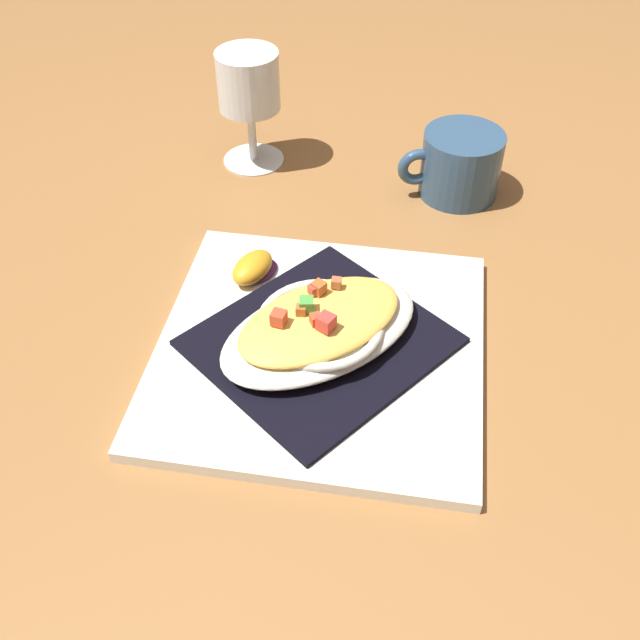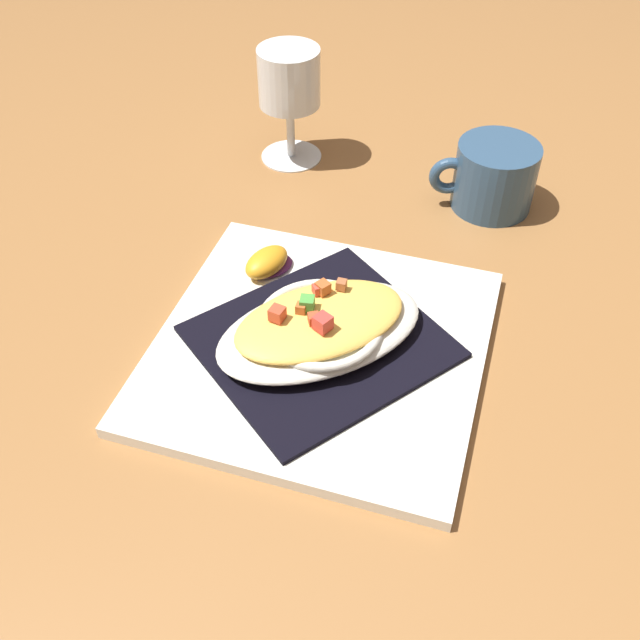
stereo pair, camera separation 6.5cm
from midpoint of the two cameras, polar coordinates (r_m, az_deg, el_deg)
The scene contains 7 objects.
ground_plane at distance 0.68m, azimuth 2.73°, elevation -2.69°, with size 2.60×2.60×0.00m, color olive.
square_plate at distance 0.68m, azimuth 2.75°, elevation -2.33°, with size 0.30×0.30×0.01m, color white.
folded_napkin at distance 0.67m, azimuth 2.78°, elevation -1.81°, with size 0.20×0.19×0.01m, color black.
gratin_dish at distance 0.66m, azimuth 2.83°, elevation -0.61°, with size 0.21×0.22×0.05m.
orange_garnish at distance 0.74m, azimuth -1.59°, elevation 4.34°, with size 0.06×0.07×0.02m.
coffee_mug at distance 0.87m, azimuth 15.41°, elevation 10.40°, with size 0.12×0.09×0.08m.
stemmed_glass at distance 0.90m, azimuth -0.23°, elevation 17.68°, with size 0.08×0.08×0.14m.
Camera 2 is at (-0.18, 0.43, 0.50)m, focal length 41.30 mm.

